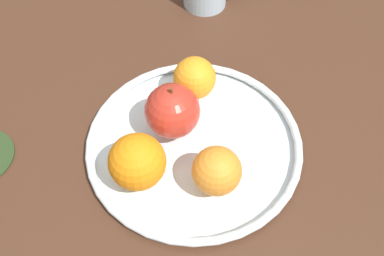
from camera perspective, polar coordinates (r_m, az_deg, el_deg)
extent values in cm
cube|color=#432719|center=(67.42, 0.00, -3.40)|extent=(148.65, 148.65, 4.00)
cylinder|color=silver|center=(65.49, 0.00, -2.32)|extent=(30.64, 30.64, 0.60)
torus|color=silver|center=(64.74, 0.00, -1.87)|extent=(31.92, 31.92, 1.20)
sphere|color=#B52E21|center=(62.45, -2.85, 2.24)|extent=(8.02, 8.02, 8.02)
cylinder|color=#593819|center=(59.21, -3.02, 4.77)|extent=(0.44, 0.44, 1.20)
sphere|color=orange|center=(67.41, 0.32, 6.51)|extent=(6.61, 6.61, 6.61)
sphere|color=orange|center=(57.65, 2.92, -5.57)|extent=(6.68, 6.68, 6.68)
sphere|color=orange|center=(58.16, -7.44, -4.37)|extent=(7.74, 7.74, 7.74)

